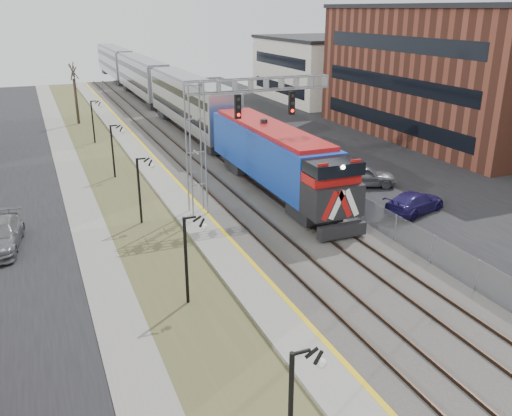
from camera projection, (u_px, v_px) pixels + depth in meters
street_west at (6, 203)px, 35.46m from camera, size 7.00×120.00×0.04m
sidewalk at (78, 194)px, 37.07m from camera, size 2.00×120.00×0.08m
grass_median at (122, 189)px, 38.16m from camera, size 4.00×120.00×0.06m
platform at (164, 183)px, 39.20m from camera, size 2.00×120.00×0.24m
ballast_bed at (229, 175)px, 41.01m from camera, size 8.00×120.00×0.20m
parking_lot at (363, 160)px, 45.36m from camera, size 16.00×120.00×0.04m
platform_edge at (175, 180)px, 39.48m from camera, size 0.24×120.00×0.01m
track_near at (203, 176)px, 40.23m from camera, size 1.58×120.00×0.15m
track_far at (247, 171)px, 41.49m from camera, size 1.58×120.00×0.15m
train at (156, 86)px, 66.97m from camera, size 3.00×85.85×5.33m
signal_gantry at (223, 124)px, 32.04m from camera, size 9.00×1.07×8.15m
lampposts at (184, 259)px, 23.00m from camera, size 0.14×62.14×4.00m
fence at (279, 161)px, 42.28m from camera, size 0.04×120.00×1.60m
car_lot_d at (415, 203)px, 33.54m from camera, size 4.95×3.24×1.33m
car_lot_e at (363, 176)px, 38.54m from camera, size 4.98×3.44×1.57m
car_lot_f at (342, 173)px, 39.54m from camera, size 4.29×2.44×1.34m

